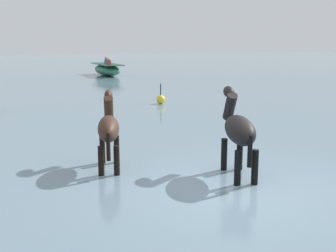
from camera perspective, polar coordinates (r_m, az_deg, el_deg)
ground_plane at (r=8.20m, az=8.70°, el=-9.50°), size 120.00×120.00×0.00m
water_surface at (r=17.35m, az=-7.01°, el=2.18°), size 90.00×90.00×0.26m
horse_lead_black at (r=8.58m, az=8.93°, el=-0.72°), size 0.71×1.76×1.90m
horse_trailing_dark_bay at (r=9.08m, az=-7.54°, el=-0.50°), size 0.70×1.64×1.77m
boat_near_port at (r=30.18m, az=-7.72°, el=7.11°), size 1.66×3.80×1.24m
channel_buoy at (r=17.61m, az=-0.93°, el=3.42°), size 0.34×0.34×0.79m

